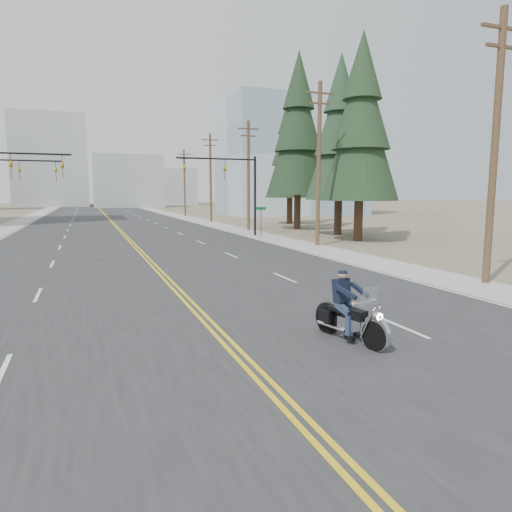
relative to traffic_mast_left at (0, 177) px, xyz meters
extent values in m
plane|color=#776D56|center=(8.98, -32.00, -4.94)|extent=(400.00, 400.00, 0.00)
cube|color=#303033|center=(8.98, 38.00, -4.93)|extent=(20.00, 200.00, 0.01)
cube|color=#A5A5A0|center=(-2.52, 38.00, -4.93)|extent=(3.00, 200.00, 0.01)
cube|color=#A5A5A0|center=(20.48, 38.00, -4.93)|extent=(3.00, 200.00, 0.01)
cylinder|color=black|center=(1.48, 0.00, 1.76)|extent=(7.00, 0.14, 0.14)
imported|color=#BF8C0C|center=(0.78, 0.00, 1.11)|extent=(0.21, 0.26, 1.30)
imported|color=#BF8C0C|center=(4.28, 0.00, 1.11)|extent=(0.21, 0.26, 1.30)
cylinder|color=black|center=(19.98, 0.00, -1.44)|extent=(0.20, 0.20, 7.00)
cylinder|color=black|center=(16.48, 0.00, 1.76)|extent=(7.00, 0.14, 0.14)
imported|color=#BF8C0C|center=(17.18, 0.00, 1.11)|extent=(0.21, 0.26, 1.30)
imported|color=#BF8C0C|center=(13.68, 0.00, 1.11)|extent=(0.21, 0.26, 1.30)
cylinder|color=black|center=(0.98, 8.00, 1.76)|extent=(6.00, 0.14, 0.14)
imported|color=#BF8C0C|center=(0.38, 8.00, 1.11)|extent=(0.21, 0.26, 1.30)
imported|color=#BF8C0C|center=(3.38, 8.00, 1.11)|extent=(0.21, 0.26, 1.30)
cylinder|color=black|center=(19.78, -2.00, -3.64)|extent=(0.06, 0.06, 2.60)
cube|color=#0C5926|center=(19.78, -2.00, -2.44)|extent=(0.90, 0.03, 0.25)
cylinder|color=brown|center=(21.48, -24.00, 0.56)|extent=(0.30, 0.30, 11.00)
cube|color=brown|center=(21.48, -24.00, 5.26)|extent=(2.20, 0.12, 0.12)
cube|color=brown|center=(21.48, -24.00, 4.56)|extent=(1.60, 0.12, 0.12)
cylinder|color=brown|center=(21.48, -9.00, 0.81)|extent=(0.30, 0.30, 11.50)
cube|color=brown|center=(21.48, -9.00, 5.76)|extent=(2.20, 0.12, 0.12)
cube|color=brown|center=(21.48, -9.00, 5.06)|extent=(1.60, 0.12, 0.12)
cylinder|color=brown|center=(21.48, 6.00, 0.56)|extent=(0.30, 0.30, 11.00)
cube|color=brown|center=(21.48, 6.00, 5.26)|extent=(2.20, 0.12, 0.12)
cube|color=brown|center=(21.48, 6.00, 4.56)|extent=(1.60, 0.12, 0.12)
cylinder|color=brown|center=(21.48, 21.00, 0.81)|extent=(0.30, 0.30, 11.50)
cube|color=brown|center=(21.48, 21.00, 5.76)|extent=(2.20, 0.12, 0.12)
cube|color=brown|center=(21.48, 21.00, 5.06)|extent=(1.60, 0.12, 0.12)
cylinder|color=brown|center=(21.48, 38.00, 0.56)|extent=(0.30, 0.30, 11.00)
cube|color=brown|center=(21.48, 38.00, 5.26)|extent=(2.20, 0.12, 0.12)
cube|color=brown|center=(21.48, 38.00, 4.56)|extent=(1.60, 0.12, 0.12)
cube|color=#9EB5CC|center=(40.98, 38.00, 5.06)|extent=(24.00, 16.00, 20.00)
cube|color=#ADB2B7|center=(16.98, 93.00, 2.06)|extent=(18.00, 14.00, 14.00)
cube|color=#B7BCC6|center=(48.98, 78.00, 4.06)|extent=(16.00, 12.00, 18.00)
cube|color=#ADB2B7|center=(-3.02, 108.00, 8.06)|extent=(20.00, 15.00, 26.00)
cube|color=#B7BCC6|center=(33.98, 118.00, 1.06)|extent=(14.00, 14.00, 12.00)
cylinder|color=#382619|center=(26.05, -7.22, -3.33)|extent=(0.62, 0.62, 3.21)
cone|color=black|center=(26.05, -7.22, 3.08)|extent=(6.06, 6.06, 9.62)
cone|color=black|center=(26.05, -7.22, 5.81)|extent=(4.54, 4.54, 7.22)
cone|color=black|center=(26.05, -7.22, 8.53)|extent=(3.03, 3.03, 5.13)
cylinder|color=#382619|center=(27.34, -1.92, -3.34)|extent=(0.70, 0.70, 3.20)
cone|color=#1A341D|center=(27.34, -1.92, 3.07)|extent=(6.01, 6.01, 9.61)
cone|color=#1A341D|center=(27.34, -1.92, 5.79)|extent=(4.50, 4.50, 7.21)
cone|color=#1A341D|center=(27.34, -1.92, 8.52)|extent=(3.00, 3.00, 5.13)
cylinder|color=#382619|center=(26.72, 5.37, -3.12)|extent=(0.63, 0.63, 3.63)
cone|color=black|center=(26.72, 5.37, 4.13)|extent=(6.53, 6.53, 10.89)
cone|color=black|center=(26.72, 5.37, 7.22)|extent=(4.90, 4.90, 8.16)
cone|color=black|center=(26.72, 5.37, 10.30)|extent=(3.27, 3.27, 5.81)
cylinder|color=#382619|center=(29.71, 13.83, -3.31)|extent=(0.76, 0.76, 3.25)
cone|color=black|center=(29.71, 13.83, 3.18)|extent=(6.06, 6.06, 9.75)
cone|color=black|center=(29.71, 13.83, 5.95)|extent=(4.55, 4.55, 7.31)
cone|color=black|center=(29.71, 13.83, 8.71)|extent=(3.03, 3.03, 5.20)
camera|label=1|loc=(5.79, -38.34, -1.18)|focal=32.00mm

